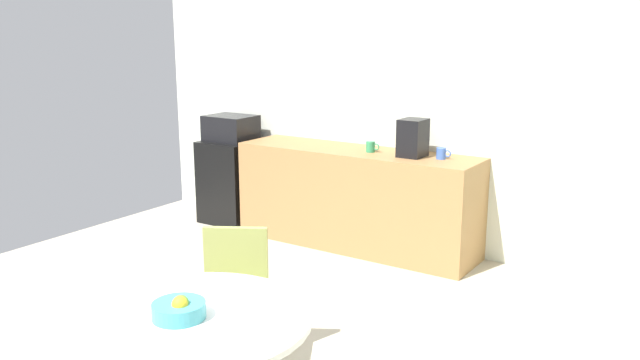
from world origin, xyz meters
TOP-DOWN VIEW (x-y plane):
  - wall_back at (0.00, 3.00)m, footprint 6.00×0.10m
  - counter_block at (-0.47, 2.65)m, footprint 2.26×0.60m
  - mini_fridge at (-1.95, 2.65)m, footprint 0.54×0.54m
  - microwave at (-1.95, 2.65)m, footprint 0.48×0.38m
  - round_table at (0.52, -0.44)m, footprint 1.03×1.03m
  - chair_olive at (0.05, 0.36)m, footprint 0.58×0.58m
  - fruit_bowl at (0.49, -0.49)m, footprint 0.23×0.23m
  - mug_white at (0.33, 2.68)m, footprint 0.13×0.08m
  - mug_green at (-0.32, 2.63)m, footprint 0.13×0.08m
  - coffee_maker at (0.08, 2.65)m, footprint 0.20×0.24m

SIDE VIEW (x-z plane):
  - mini_fridge at x=-1.95m, z-range 0.00..0.84m
  - counter_block at x=-0.47m, z-range 0.00..0.90m
  - chair_olive at x=0.05m, z-range 0.11..0.94m
  - round_table at x=0.52m, z-range 0.22..0.97m
  - fruit_bowl at x=0.49m, z-range 0.74..0.84m
  - mug_white at x=0.33m, z-range 0.90..1.00m
  - mug_green at x=-0.32m, z-range 0.90..1.00m
  - microwave at x=-1.95m, z-range 0.84..1.10m
  - coffee_maker at x=0.08m, z-range 0.90..1.22m
  - wall_back at x=0.00m, z-range 0.00..2.60m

